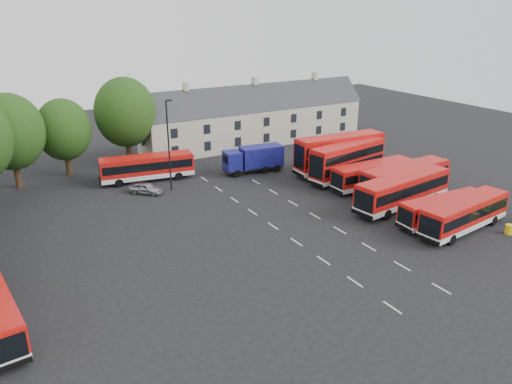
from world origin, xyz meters
TOP-DOWN VIEW (x-y plane):
  - ground at (0.00, 0.00)m, footprint 140.00×140.00m
  - lane_markings at (2.50, 2.00)m, footprint 5.15×33.80m
  - treeline at (-20.74, 19.36)m, footprint 29.92×32.59m
  - terrace_houses at (14.00, 30.00)m, footprint 35.70×7.13m
  - bus_row_a at (14.98, -7.78)m, footprint 11.13×3.80m
  - bus_row_b at (14.55, -5.70)m, footprint 9.82×2.67m
  - bus_row_c at (14.31, -0.61)m, footprint 12.44×4.25m
  - bus_row_d at (17.64, 2.35)m, footprint 11.79×3.19m
  - bus_row_e at (15.74, 5.50)m, footprint 10.57×2.46m
  - bus_dd_south at (15.14, 9.39)m, footprint 11.23×4.36m
  - bus_dd_north at (15.88, 11.85)m, footprint 11.99×3.47m
  - bus_north at (-6.14, 20.99)m, footprint 11.28×4.14m
  - box_truck at (6.71, 17.44)m, footprint 7.78×3.18m
  - silver_car at (-7.76, 16.76)m, footprint 3.78×3.80m
  - grit_bin at (18.17, -10.41)m, footprint 0.71×0.71m
  - lamppost at (-4.88, 16.33)m, footprint 0.72×0.31m

SIDE VIEW (x-z plane):
  - ground at x=0.00m, z-range 0.00..0.00m
  - lane_markings at x=2.50m, z-range 0.00..0.01m
  - grit_bin at x=18.17m, z-range 0.00..0.88m
  - silver_car at x=-7.76m, z-range 0.00..1.30m
  - bus_row_b at x=14.55m, z-range 0.28..3.03m
  - bus_row_e at x=15.74m, z-range 0.30..3.29m
  - bus_row_a at x=14.98m, z-range 0.31..3.40m
  - box_truck at x=6.71m, z-range 0.21..3.52m
  - bus_north at x=-6.14m, z-range 0.32..3.43m
  - bus_row_d at x=17.64m, z-range 0.33..3.64m
  - bus_row_c at x=14.31m, z-range 0.35..3.80m
  - bus_dd_south at x=15.14m, z-range 0.31..4.81m
  - bus_dd_north at x=15.88m, z-range 0.34..5.19m
  - terrace_houses at x=14.00m, z-range -1.17..8.89m
  - lamppost at x=-4.88m, z-range 0.35..10.79m
  - treeline at x=-20.74m, z-range 0.68..12.69m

